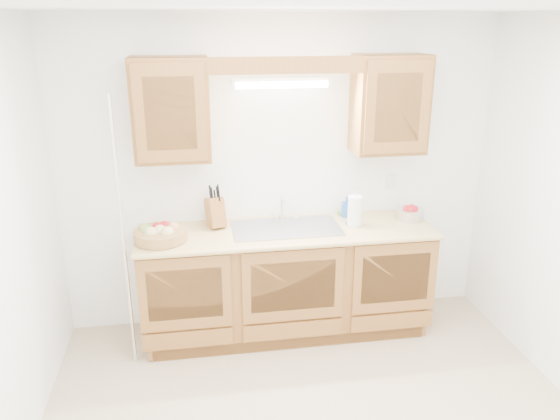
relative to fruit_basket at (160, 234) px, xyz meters
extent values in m
plane|color=white|center=(0.96, -1.11, 1.55)|extent=(3.50, 3.50, 0.00)
cube|color=white|center=(0.96, 0.39, 0.30)|extent=(3.50, 0.02, 2.50)
cube|color=#9B662D|center=(0.96, 0.09, -0.51)|extent=(2.20, 0.60, 0.86)
cube|color=#DFBD75|center=(0.96, 0.07, -0.07)|extent=(2.30, 0.63, 0.04)
cube|color=#9B662D|center=(0.13, 0.22, 0.87)|extent=(0.55, 0.33, 0.75)
cube|color=#9B662D|center=(1.79, 0.22, 0.87)|extent=(0.55, 0.33, 0.75)
cube|color=#9B662D|center=(0.96, 0.08, 1.19)|extent=(2.20, 0.05, 0.12)
cylinder|color=white|center=(0.96, 0.29, 1.03)|extent=(0.70, 0.05, 0.05)
cube|color=white|center=(0.96, 0.32, 1.06)|extent=(0.76, 0.06, 0.05)
cube|color=#9E9EA3|center=(0.96, 0.09, -0.05)|extent=(0.84, 0.46, 0.01)
cube|color=#9E9EA3|center=(0.75, 0.09, -0.13)|extent=(0.39, 0.40, 0.16)
cube|color=#9E9EA3|center=(1.17, 0.09, -0.13)|extent=(0.39, 0.40, 0.16)
cylinder|color=silver|center=(0.96, 0.29, -0.03)|extent=(0.06, 0.06, 0.04)
cylinder|color=silver|center=(0.96, 0.29, 0.05)|extent=(0.02, 0.02, 0.16)
cylinder|color=silver|center=(0.96, 0.24, 0.14)|extent=(0.02, 0.12, 0.02)
cylinder|color=white|center=(1.08, 0.29, 0.01)|extent=(0.03, 0.03, 0.12)
cylinder|color=silver|center=(-0.24, -0.18, 0.05)|extent=(0.03, 0.03, 2.00)
cube|color=white|center=(1.91, 0.38, 0.20)|extent=(0.08, 0.01, 0.12)
cylinder|color=#B58D49|center=(0.00, 0.00, -0.01)|extent=(0.47, 0.47, 0.08)
sphere|color=#D8C67F|center=(-0.06, -0.05, 0.02)|extent=(0.10, 0.10, 0.10)
sphere|color=#D8C67F|center=(0.05, -0.06, 0.02)|extent=(0.10, 0.10, 0.10)
sphere|color=tan|center=(0.10, 0.04, 0.02)|extent=(0.09, 0.09, 0.09)
sphere|color=red|center=(-0.02, 0.06, 0.02)|extent=(0.09, 0.09, 0.09)
sphere|color=#72A53F|center=(-0.11, 0.03, 0.02)|extent=(0.09, 0.09, 0.09)
sphere|color=#D8C67F|center=(0.00, -0.01, 0.02)|extent=(0.09, 0.09, 0.09)
sphere|color=red|center=(0.03, 0.09, 0.02)|extent=(0.08, 0.08, 0.08)
cube|color=#9B662D|center=(0.42, 0.22, 0.06)|extent=(0.17, 0.22, 0.26)
cylinder|color=black|center=(0.39, 0.20, 0.20)|extent=(0.03, 0.04, 0.10)
cylinder|color=black|center=(0.42, 0.20, 0.21)|extent=(0.03, 0.04, 0.10)
cylinder|color=black|center=(0.45, 0.20, 0.21)|extent=(0.03, 0.04, 0.10)
cylinder|color=black|center=(0.40, 0.24, 0.21)|extent=(0.03, 0.04, 0.10)
cylinder|color=black|center=(0.44, 0.24, 0.22)|extent=(0.03, 0.04, 0.10)
cylinder|color=black|center=(0.39, 0.28, 0.22)|extent=(0.03, 0.04, 0.10)
cylinder|color=black|center=(0.45, 0.28, 0.23)|extent=(0.03, 0.04, 0.10)
cylinder|color=#F05E0D|center=(0.42, 0.33, 0.05)|extent=(0.07, 0.07, 0.20)
cylinder|color=white|center=(0.42, 0.33, 0.15)|extent=(0.07, 0.07, 0.01)
imported|color=blue|center=(1.50, 0.28, 0.03)|extent=(0.10, 0.10, 0.17)
cube|color=#CC333F|center=(1.50, 0.33, -0.05)|extent=(0.12, 0.08, 0.01)
cube|color=green|center=(1.50, 0.33, -0.04)|extent=(0.12, 0.08, 0.02)
cylinder|color=silver|center=(1.50, 0.07, -0.05)|extent=(0.14, 0.14, 0.01)
cylinder|color=silver|center=(1.50, 0.07, 0.08)|extent=(0.02, 0.02, 0.28)
cylinder|color=white|center=(1.50, 0.07, 0.07)|extent=(0.12, 0.12, 0.23)
sphere|color=silver|center=(1.50, 0.07, 0.22)|extent=(0.02, 0.02, 0.02)
cylinder|color=silver|center=(1.99, 0.14, -0.01)|extent=(0.29, 0.29, 0.09)
sphere|color=red|center=(1.96, 0.14, 0.03)|extent=(0.06, 0.06, 0.06)
sphere|color=red|center=(2.02, 0.16, 0.03)|extent=(0.06, 0.06, 0.06)
sphere|color=red|center=(1.99, 0.11, 0.03)|extent=(0.06, 0.06, 0.06)
sphere|color=red|center=(2.02, 0.12, 0.03)|extent=(0.06, 0.06, 0.06)
camera|label=1|loc=(0.27, -3.83, 1.48)|focal=35.00mm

